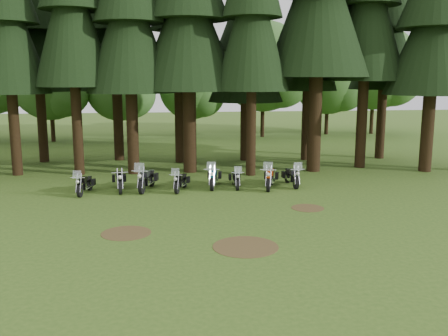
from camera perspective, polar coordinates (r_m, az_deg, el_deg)
The scene contains 25 objects.
ground at distance 20.35m, azimuth -2.30°, elevation -5.40°, with size 120.00×120.00×0.00m, color #36571A.
pine_front_9 at distance 31.79m, azimuth 23.13°, elevation 16.78°, with size 5.44×5.44×15.89m.
pine_back_1 at distance 34.91m, azimuth -20.83°, elevation 16.61°, with size 4.52×4.52×16.22m.
pine_back_2 at distance 34.26m, azimuth -12.48°, elevation 17.25°, with size 4.85×4.85×16.30m.
pine_back_3 at distance 32.74m, azimuth -5.34°, elevation 17.66°, with size 4.35×4.35×16.20m.
pine_back_4 at distance 33.38m, azimuth 2.53°, elevation 15.05°, with size 4.94×4.94×13.78m.
pine_back_5 at distance 34.10m, azimuth 9.69°, elevation 17.40°, with size 3.94×3.94×16.33m.
pine_back_6 at distance 35.94m, azimuth 18.18°, elevation 16.92°, with size 4.59×4.59×16.58m.
decid_2 at distance 45.12m, azimuth -18.93°, elevation 9.11°, with size 6.72×6.53×8.40m.
decid_3 at distance 44.74m, azimuth -11.53°, elevation 8.88°, with size 6.12×5.95×7.65m.
decid_4 at distance 45.97m, azimuth -3.48°, elevation 8.93°, with size 5.93×5.76×7.41m.
decid_5 at distance 46.33m, azimuth 5.03°, elevation 11.22°, with size 8.45×8.21×10.56m.
decid_6 at distance 49.40m, azimuth 12.23°, elevation 9.78°, with size 7.06×6.86×8.82m.
decid_7 at distance 50.98m, azimuth 17.31°, elevation 10.71°, with size 8.44×8.20×10.55m.
dirt_patch_0 at distance 18.40m, azimuth -11.12°, elevation -7.31°, with size 1.80×1.80×0.01m, color #4C3D1E.
dirt_patch_1 at distance 21.69m, azimuth 9.53°, elevation -4.53°, with size 1.40×1.40×0.01m, color #4C3D1E.
dirt_patch_2 at distance 16.70m, azimuth 2.48°, elevation -8.96°, with size 2.20×2.20×0.01m, color #4C3D1E.
motorcycle_0 at distance 24.79m, azimuth -15.64°, elevation -1.86°, with size 0.64×2.10×1.32m.
motorcycle_1 at distance 25.04m, azimuth -11.85°, elevation -1.47°, with size 0.43×2.33×0.95m.
motorcycle_2 at distance 24.91m, azimuth -8.84°, elevation -1.33°, with size 0.95×2.48×1.57m.
motorcycle_3 at distance 24.62m, azimuth -4.97°, elevation -1.60°, with size 0.87×2.03×1.30m.
motorcycle_4 at distance 25.28m, azimuth -1.21°, elevation -1.09°, with size 0.77×2.39×1.50m.
motorcycle_5 at distance 25.24m, azimuth 1.35°, elevation -1.30°, with size 0.38×1.99×1.26m.
motorcycle_6 at distance 25.16m, azimuth 5.29°, elevation -1.17°, with size 1.05×2.40×1.53m.
motorcycle_7 at distance 25.81m, azimuth 7.74°, elevation -1.02°, with size 0.42×2.23×1.41m.
Camera 1 is at (-1.80, -19.50, 5.54)m, focal length 40.00 mm.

